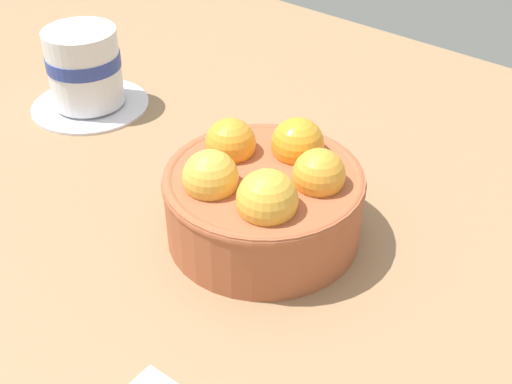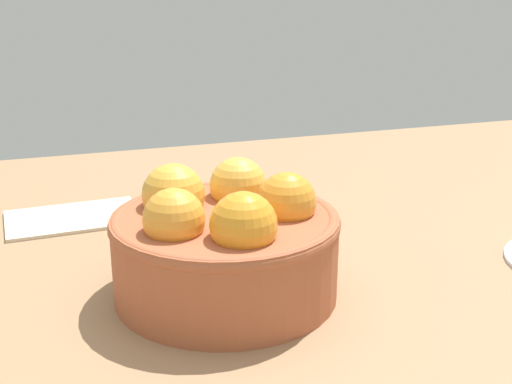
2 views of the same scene
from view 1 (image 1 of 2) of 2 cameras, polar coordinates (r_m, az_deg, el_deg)
The scene contains 3 objects.
ground_plane at distance 53.22cm, azimuth 0.62°, elevation -5.47°, with size 154.79×82.17×4.50cm, color #997551.
terracotta_bowl at distance 49.41cm, azimuth 0.66°, elevation -0.28°, with size 15.11×15.11×8.51cm.
coffee_cup at distance 69.19cm, azimuth -14.55°, elevation 10.02°, with size 11.93×11.93×8.29cm.
Camera 1 is at (25.24, -30.73, 33.13)cm, focal length 46.27 mm.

